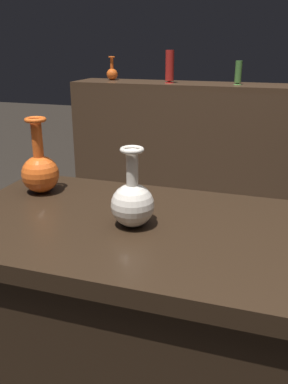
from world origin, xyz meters
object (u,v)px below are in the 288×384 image
shelf_vase_center (238,73)px  shelf_vase_left (170,67)px  shelf_vase_far_left (112,73)px  vase_tall_behind (40,170)px  vase_centerpiece (133,202)px

shelf_vase_center → shelf_vase_left: bearing=-177.4°
shelf_vase_far_left → shelf_vase_center: 1.04m
vase_tall_behind → shelf_vase_center: 2.10m
shelf_vase_left → vase_tall_behind: bearing=-88.0°
shelf_vase_left → shelf_vase_far_left: bearing=169.1°
vase_tall_behind → shelf_vase_left: (-0.07, 2.02, 0.23)m
vase_tall_behind → shelf_vase_left: size_ratio=1.06×
shelf_vase_far_left → vase_centerpiece: bearing=-66.8°
vase_tall_behind → shelf_vase_far_left: bearing=105.5°
vase_tall_behind → shelf_vase_far_left: 2.21m
shelf_vase_far_left → vase_tall_behind: bearing=-74.5°
vase_centerpiece → vase_tall_behind: vase_tall_behind is taller
vase_tall_behind → shelf_vase_left: shelf_vase_left is taller
vase_centerpiece → shelf_vase_far_left: bearing=113.2°
shelf_vase_far_left → shelf_vase_center: size_ratio=1.10×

